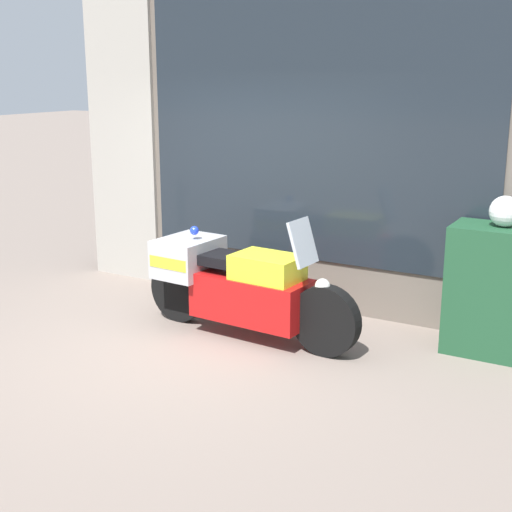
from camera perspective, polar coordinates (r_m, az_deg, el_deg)
The scene contains 6 objects.
ground_plane at distance 6.64m, azimuth -6.14°, elevation -7.77°, with size 60.00×60.00×0.00m, color gray.
shop_building at distance 8.05m, azimuth -0.43°, elevation 11.03°, with size 5.11×0.55×4.02m.
window_display at distance 7.96m, azimuth 4.74°, elevation -0.33°, with size 3.70×0.30×1.99m.
paramedic_motorcycle at distance 6.93m, azimuth -1.62°, elevation -2.19°, with size 2.36×0.68×1.23m.
utility_cabinet at distance 6.79m, azimuth 18.44°, elevation -2.65°, with size 0.78×0.52×1.19m, color #1E4C2D.
white_helmet at distance 6.63m, azimuth 19.31°, elevation 3.39°, with size 0.28×0.28×0.28m, color white.
Camera 1 is at (3.64, -4.95, 2.52)m, focal length 50.00 mm.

